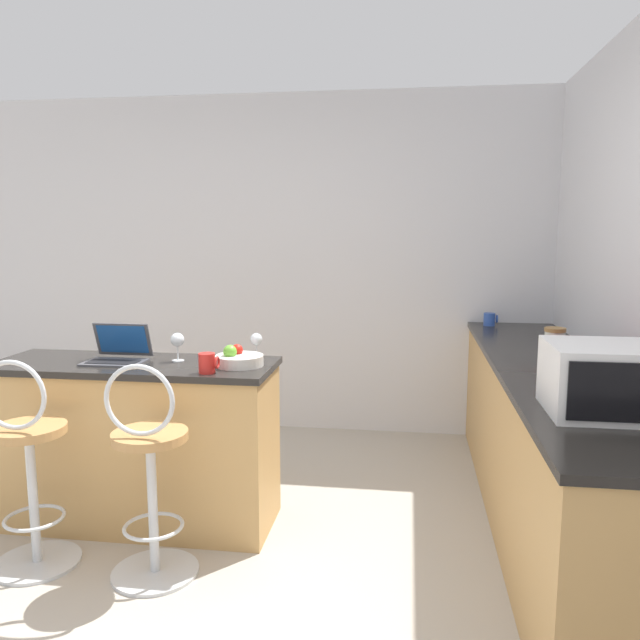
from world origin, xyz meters
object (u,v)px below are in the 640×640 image
at_px(bar_stool_far, 150,477).
at_px(wine_glass_tall, 256,341).
at_px(laptop, 118,352).
at_px(wine_glass_short, 177,341).
at_px(microwave, 612,380).
at_px(fruit_bowl, 238,359).
at_px(mug_white, 554,346).
at_px(toaster, 567,356).
at_px(storage_jar, 554,344).
at_px(bar_stool_near, 29,470).
at_px(mug_blue, 490,319).
at_px(mug_red, 208,363).

distance_m(bar_stool_far, wine_glass_tall, 0.92).
bearing_deg(laptop, wine_glass_short, 9.61).
distance_m(microwave, fruit_bowl, 1.75).
height_order(fruit_bowl, wine_glass_short, wine_glass_short).
height_order(laptop, fruit_bowl, laptop).
bearing_deg(mug_white, toaster, -95.11).
bearing_deg(storage_jar, bar_stool_far, -155.73).
height_order(toaster, wine_glass_tall, toaster).
relative_size(bar_stool_near, toaster, 4.02).
height_order(bar_stool_near, toaster, toaster).
distance_m(microwave, wine_glass_tall, 1.77).
bearing_deg(wine_glass_tall, toaster, -4.48).
relative_size(fruit_bowl, wine_glass_short, 1.63).
height_order(bar_stool_far, mug_blue, bar_stool_far).
xyz_separation_m(microwave, storage_jar, (0.00, 0.96, -0.04)).
bearing_deg(toaster, mug_red, -172.07).
bearing_deg(bar_stool_near, laptop, 68.13).
xyz_separation_m(mug_red, wine_glass_short, (-0.25, 0.24, 0.06)).
distance_m(microwave, storage_jar, 0.97).
bearing_deg(mug_red, storage_jar, 17.03).
height_order(laptop, wine_glass_tall, laptop).
bearing_deg(laptop, mug_white, 12.31).
bearing_deg(mug_white, wine_glass_short, -167.28).
distance_m(fruit_bowl, mug_white, 1.75).
xyz_separation_m(bar_stool_far, mug_blue, (1.72, 2.07, 0.46)).
height_order(laptop, microwave, microwave).
xyz_separation_m(bar_stool_near, wine_glass_short, (0.52, 0.57, 0.52)).
xyz_separation_m(laptop, microwave, (2.29, -0.62, 0.08)).
bearing_deg(wine_glass_tall, bar_stool_near, -142.89).
xyz_separation_m(bar_stool_far, mug_red, (0.17, 0.33, 0.46)).
height_order(bar_stool_near, wine_glass_short, wine_glass_short).
xyz_separation_m(fruit_bowl, mug_white, (1.67, 0.52, 0.01)).
distance_m(laptop, fruit_bowl, 0.66).
distance_m(laptop, microwave, 2.38).
relative_size(toaster, mug_white, 2.51).
height_order(bar_stool_far, microwave, microwave).
bearing_deg(fruit_bowl, mug_white, 17.20).
xyz_separation_m(toaster, fruit_bowl, (-1.63, -0.06, -0.05)).
relative_size(mug_white, storage_jar, 0.56).
distance_m(fruit_bowl, wine_glass_tall, 0.20).
bearing_deg(fruit_bowl, laptop, 179.20).
bearing_deg(wine_glass_tall, mug_blue, 44.57).
bearing_deg(storage_jar, toaster, -90.43).
relative_size(microwave, mug_blue, 4.70).
height_order(fruit_bowl, mug_red, fruit_bowl).
xyz_separation_m(bar_stool_far, wine_glass_tall, (0.33, 0.69, 0.51)).
height_order(microwave, wine_glass_tall, microwave).
xyz_separation_m(microwave, mug_white, (0.04, 1.13, -0.08)).
distance_m(bar_stool_near, mug_blue, 3.14).
bearing_deg(mug_blue, toaster, -82.99).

